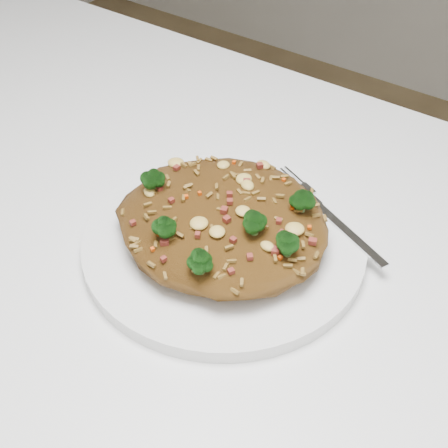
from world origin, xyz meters
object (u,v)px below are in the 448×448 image
(dining_table, at_px, (105,314))
(fried_rice, at_px, (224,216))
(plate, at_px, (224,242))
(fork, at_px, (332,219))

(dining_table, height_order, fried_rice, fried_rice)
(plate, height_order, fork, fork)
(plate, bearing_deg, fried_rice, -49.63)
(dining_table, xyz_separation_m, plate, (0.10, 0.08, 0.10))
(fork, bearing_deg, dining_table, -114.18)
(fork, bearing_deg, plate, -109.23)
(dining_table, bearing_deg, fried_rice, 37.72)
(dining_table, bearing_deg, fork, 42.42)
(dining_table, height_order, plate, plate)
(dining_table, xyz_separation_m, fork, (0.17, 0.15, 0.11))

